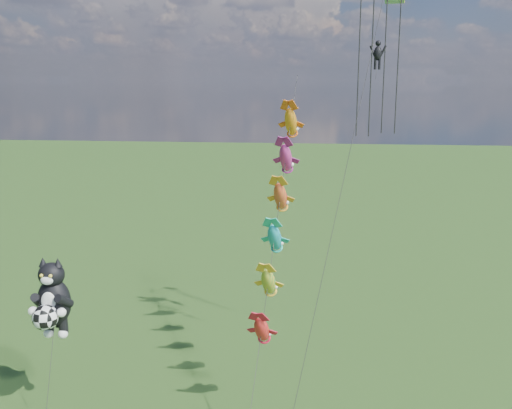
# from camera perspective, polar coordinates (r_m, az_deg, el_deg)

# --- Properties ---
(cat_kite_rig) EXTENTS (2.16, 3.99, 9.60)m
(cat_kite_rig) POSITION_cam_1_polar(r_m,az_deg,el_deg) (34.10, -19.75, -8.98)
(cat_kite_rig) COLOR #4E4028
(cat_kite_rig) RESTS_ON ground
(fish_windsock_rig) EXTENTS (2.29, 15.86, 19.56)m
(fish_windsock_rig) POSITION_cam_1_polar(r_m,az_deg,el_deg) (34.82, 2.16, -1.27)
(fish_windsock_rig) COLOR #4E4028
(fish_windsock_rig) RESTS_ON ground
(parafoil_rig) EXTENTS (7.05, 16.56, 27.88)m
(parafoil_rig) POSITION_cam_1_polar(r_m,az_deg,el_deg) (35.46, 11.97, 14.34)
(parafoil_rig) COLOR #4E4028
(parafoil_rig) RESTS_ON ground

